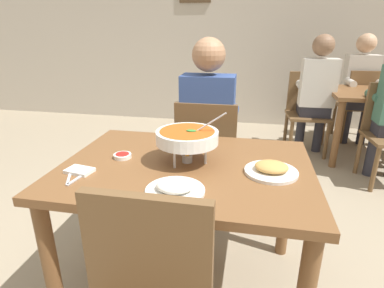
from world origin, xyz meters
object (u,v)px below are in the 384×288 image
at_px(diner_main, 208,121).
at_px(patron_bg_right, 360,83).
at_px(chair_diner_main, 207,153).
at_px(appetizer_plate, 271,169).
at_px(patron_bg_left, 317,89).
at_px(chair_bg_left, 307,107).
at_px(dining_table_far, 378,104).
at_px(curry_bowl, 187,137).
at_px(rice_plate, 175,188).
at_px(sauce_dish, 122,156).
at_px(chair_bg_right, 361,102).
at_px(dining_table_main, 186,185).

height_order(diner_main, patron_bg_right, same).
height_order(chair_diner_main, appetizer_plate, chair_diner_main).
xyz_separation_m(patron_bg_left, patron_bg_right, (0.59, 0.53, 0.00)).
height_order(chair_bg_left, patron_bg_left, patron_bg_left).
distance_m(dining_table_far, patron_bg_right, 0.56).
bearing_deg(patron_bg_right, curry_bowl, -120.04).
bearing_deg(chair_bg_left, chair_diner_main, -119.90).
xyz_separation_m(rice_plate, dining_table_far, (1.59, 2.47, -0.15)).
relative_size(appetizer_plate, dining_table_far, 0.24).
relative_size(chair_bg_left, patron_bg_left, 0.69).
relative_size(diner_main, patron_bg_left, 1.00).
bearing_deg(sauce_dish, dining_table_far, 48.26).
relative_size(diner_main, chair_bg_right, 1.46).
bearing_deg(patron_bg_left, diner_main, -124.01).
distance_m(chair_diner_main, chair_bg_right, 2.58).
bearing_deg(chair_bg_right, chair_bg_left, -149.30).
distance_m(diner_main, sauce_dish, 0.81).
bearing_deg(patron_bg_left, chair_bg_right, 39.79).
height_order(dining_table_main, dining_table_far, same).
height_order(curry_bowl, patron_bg_right, patron_bg_right).
xyz_separation_m(dining_table_main, chair_diner_main, (-0.00, 0.73, -0.12)).
bearing_deg(patron_bg_right, appetizer_plate, -112.91).
height_order(appetizer_plate, patron_bg_right, patron_bg_right).
bearing_deg(chair_bg_right, patron_bg_right, -179.12).
bearing_deg(chair_diner_main, dining_table_far, 42.40).
relative_size(curry_bowl, patron_bg_right, 0.25).
bearing_deg(chair_diner_main, chair_bg_left, 60.10).
bearing_deg(dining_table_main, chair_diner_main, 90.00).
xyz_separation_m(curry_bowl, chair_bg_right, (1.61, 2.71, -0.36)).
relative_size(chair_diner_main, curry_bowl, 2.71).
xyz_separation_m(dining_table_far, patron_bg_right, (-0.04, 0.54, 0.14)).
relative_size(patron_bg_left, patron_bg_right, 1.00).
distance_m(rice_plate, patron_bg_left, 2.66).
bearing_deg(dining_table_far, curry_bowl, -126.57).
bearing_deg(chair_bg_left, diner_main, -120.41).
bearing_deg(diner_main, chair_diner_main, -90.00).
bearing_deg(chair_bg_left, patron_bg_right, 32.44).
bearing_deg(patron_bg_left, chair_diner_main, -123.41).
distance_m(patron_bg_left, patron_bg_right, 0.79).
distance_m(sauce_dish, dining_table_far, 2.92).
distance_m(diner_main, rice_plate, 1.04).
relative_size(diner_main, patron_bg_right, 1.00).
xyz_separation_m(chair_diner_main, dining_table_far, (1.60, 1.47, 0.10)).
xyz_separation_m(diner_main, curry_bowl, (0.00, -0.73, 0.12)).
xyz_separation_m(rice_plate, chair_bg_left, (0.90, 2.60, -0.25)).
bearing_deg(sauce_dish, dining_table_main, -2.94).
distance_m(curry_bowl, appetizer_plate, 0.42).
height_order(diner_main, chair_bg_right, diner_main).
height_order(diner_main, appetizer_plate, diner_main).
bearing_deg(chair_bg_right, sauce_dish, -125.61).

